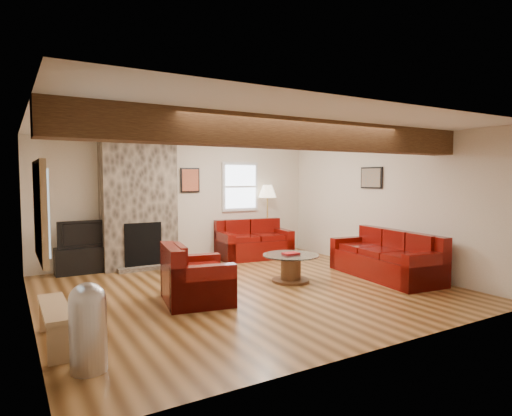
{
  "coord_description": "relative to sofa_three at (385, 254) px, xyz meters",
  "views": [
    {
      "loc": [
        -3.24,
        -5.77,
        1.74
      ],
      "look_at": [
        0.4,
        0.4,
        1.24
      ],
      "focal_mm": 30.0,
      "sensor_mm": 36.0,
      "label": 1
    }
  ],
  "objects": [
    {
      "name": "artwork_back",
      "position": [
        -2.33,
        3.23,
        1.3
      ],
      "size": [
        0.42,
        0.06,
        0.52
      ],
      "primitive_type": null,
      "color": "black",
      "rests_on": "room"
    },
    {
      "name": "coal_bucket",
      "position": [
        -3.09,
        2.31,
        -0.25
      ],
      "size": [
        0.32,
        0.32,
        0.3
      ],
      "primitive_type": null,
      "color": "slate",
      "rests_on": "floor"
    },
    {
      "name": "television",
      "position": [
        -4.52,
        3.05,
        0.32
      ],
      "size": [
        0.86,
        0.11,
        0.5
      ],
      "primitive_type": "imported",
      "color": "black",
      "rests_on": "tv_cabinet"
    },
    {
      "name": "chimney_breast",
      "position": [
        -3.48,
        3.02,
        0.82
      ],
      "size": [
        1.4,
        0.67,
        2.5
      ],
      "color": "#332E28",
      "rests_on": "floor"
    },
    {
      "name": "pedal_bin",
      "position": [
        -5.11,
        -1.25,
        0.0
      ],
      "size": [
        0.38,
        0.38,
        0.81
      ],
      "primitive_type": null,
      "rotation": [
        0.0,
        0.0,
        0.19
      ],
      "color": "#B2B2B7",
      "rests_on": "floor"
    },
    {
      "name": "tv_cabinet",
      "position": [
        -4.52,
        3.05,
        -0.16
      ],
      "size": [
        0.96,
        0.38,
        0.48
      ],
      "primitive_type": "cube",
      "color": "black",
      "rests_on": "floor"
    },
    {
      "name": "pine_bench",
      "position": [
        -5.31,
        -0.44,
        -0.2
      ],
      "size": [
        0.26,
        1.11,
        0.42
      ],
      "primitive_type": null,
      "color": "tan",
      "rests_on": "floor"
    },
    {
      "name": "back_window",
      "position": [
        -1.13,
        3.23,
        1.15
      ],
      "size": [
        0.9,
        0.08,
        1.1
      ],
      "primitive_type": null,
      "color": "silver",
      "rests_on": "room"
    },
    {
      "name": "coffee_table",
      "position": [
        -1.61,
        0.57,
        -0.17
      ],
      "size": [
        0.95,
        0.95,
        0.49
      ],
      "color": "#482E17",
      "rests_on": "floor"
    },
    {
      "name": "oak_beam",
      "position": [
        -2.48,
        -0.73,
        1.91
      ],
      "size": [
        6.0,
        0.36,
        0.38
      ],
      "primitive_type": "cube",
      "color": "#321B0F",
      "rests_on": "room"
    },
    {
      "name": "floor_lamp",
      "position": [
        -0.53,
        3.04,
        0.95
      ],
      "size": [
        0.41,
        0.41,
        1.59
      ],
      "color": "tan",
      "rests_on": "floor"
    },
    {
      "name": "armchair_red",
      "position": [
        -3.42,
        0.3,
        0.0
      ],
      "size": [
        1.04,
        1.14,
        0.81
      ],
      "primitive_type": null,
      "rotation": [
        0.0,
        0.0,
        1.39
      ],
      "color": "#420404",
      "rests_on": "floor"
    },
    {
      "name": "artwork_right",
      "position": [
        0.48,
        0.82,
        1.35
      ],
      "size": [
        0.06,
        0.55,
        0.42
      ],
      "primitive_type": null,
      "color": "black",
      "rests_on": "room"
    },
    {
      "name": "sofa_three",
      "position": [
        0.0,
        0.0,
        0.0
      ],
      "size": [
        1.11,
        2.18,
        0.81
      ],
      "primitive_type": null,
      "rotation": [
        0.0,
        0.0,
        -1.68
      ],
      "color": "#420404",
      "rests_on": "floor"
    },
    {
      "name": "loveseat",
      "position": [
        -1.05,
        2.75,
        0.01
      ],
      "size": [
        1.64,
        1.05,
        0.82
      ],
      "primitive_type": null,
      "rotation": [
        0.0,
        0.0,
        -0.11
      ],
      "color": "#420404",
      "rests_on": "floor"
    },
    {
      "name": "hatch_window",
      "position": [
        -5.44,
        -0.98,
        1.05
      ],
      "size": [
        0.08,
        1.0,
        0.9
      ],
      "primitive_type": null,
      "color": "tan",
      "rests_on": "room"
    },
    {
      "name": "ceiling_dome",
      "position": [
        -1.58,
        1.42,
        2.04
      ],
      "size": [
        0.4,
        0.4,
        0.18
      ],
      "primitive_type": null,
      "color": "#EEE2CA",
      "rests_on": "room"
    },
    {
      "name": "room",
      "position": [
        -2.48,
        0.52,
        0.85
      ],
      "size": [
        8.0,
        8.0,
        8.0
      ],
      "color": "brown",
      "rests_on": "ground"
    }
  ]
}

